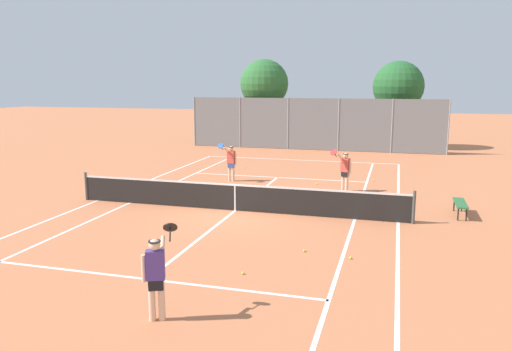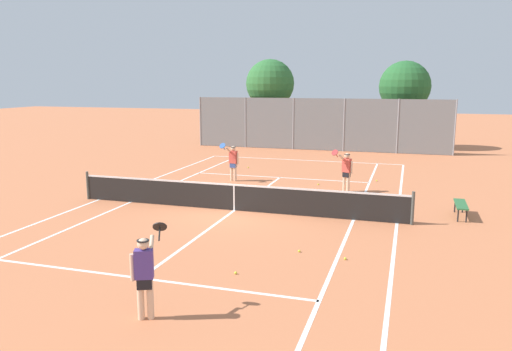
# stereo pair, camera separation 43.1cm
# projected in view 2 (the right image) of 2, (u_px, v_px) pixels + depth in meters

# --- Properties ---
(ground_plane) EXTENTS (120.00, 120.00, 0.00)m
(ground_plane) POSITION_uv_depth(u_px,v_px,m) (234.00, 211.00, 17.46)
(ground_plane) COLOR #C67047
(court_line_markings) EXTENTS (11.10, 23.90, 0.01)m
(court_line_markings) POSITION_uv_depth(u_px,v_px,m) (234.00, 210.00, 17.46)
(court_line_markings) COLOR white
(court_line_markings) RESTS_ON ground
(tennis_net) EXTENTS (12.00, 0.10, 1.07)m
(tennis_net) POSITION_uv_depth(u_px,v_px,m) (234.00, 196.00, 17.36)
(tennis_net) COLOR #474C47
(tennis_net) RESTS_ON ground
(player_near_side) EXTENTS (0.46, 0.88, 1.77)m
(player_near_side) POSITION_uv_depth(u_px,v_px,m) (145.00, 272.00, 9.34)
(player_near_side) COLOR beige
(player_near_side) RESTS_ON ground
(player_far_left) EXTENTS (0.74, 0.72, 1.77)m
(player_far_left) POSITION_uv_depth(u_px,v_px,m) (233.00, 161.00, 22.49)
(player_far_left) COLOR beige
(player_far_left) RESTS_ON ground
(player_far_right) EXTENTS (0.86, 0.68, 1.77)m
(player_far_right) POSITION_uv_depth(u_px,v_px,m) (346.00, 170.00, 20.25)
(player_far_right) COLOR beige
(player_far_right) RESTS_ON ground
(loose_tennis_ball_0) EXTENTS (0.07, 0.07, 0.07)m
(loose_tennis_ball_0) POSITION_uv_depth(u_px,v_px,m) (318.00, 184.00, 21.77)
(loose_tennis_ball_0) COLOR #D1DB33
(loose_tennis_ball_0) RESTS_ON ground
(loose_tennis_ball_1) EXTENTS (0.07, 0.07, 0.07)m
(loose_tennis_ball_1) POSITION_uv_depth(u_px,v_px,m) (377.00, 181.00, 22.57)
(loose_tennis_ball_1) COLOR #D1DB33
(loose_tennis_ball_1) RESTS_ON ground
(loose_tennis_ball_2) EXTENTS (0.07, 0.07, 0.07)m
(loose_tennis_ball_2) POSITION_uv_depth(u_px,v_px,m) (299.00, 251.00, 13.19)
(loose_tennis_ball_2) COLOR #D1DB33
(loose_tennis_ball_2) RESTS_ON ground
(loose_tennis_ball_3) EXTENTS (0.07, 0.07, 0.07)m
(loose_tennis_ball_3) POSITION_uv_depth(u_px,v_px,m) (236.00, 273.00, 11.69)
(loose_tennis_ball_3) COLOR #D1DB33
(loose_tennis_ball_3) RESTS_ON ground
(loose_tennis_ball_4) EXTENTS (0.07, 0.07, 0.07)m
(loose_tennis_ball_4) POSITION_uv_depth(u_px,v_px,m) (248.00, 167.00, 26.04)
(loose_tennis_ball_4) COLOR #D1DB33
(loose_tennis_ball_4) RESTS_ON ground
(loose_tennis_ball_5) EXTENTS (0.07, 0.07, 0.07)m
(loose_tennis_ball_5) POSITION_uv_depth(u_px,v_px,m) (345.00, 259.00, 12.63)
(loose_tennis_ball_5) COLOR #D1DB33
(loose_tennis_ball_5) RESTS_ON ground
(courtside_bench) EXTENTS (0.36, 1.50, 0.47)m
(courtside_bench) POSITION_uv_depth(u_px,v_px,m) (461.00, 205.00, 16.55)
(courtside_bench) COLOR #2D6638
(courtside_bench) RESTS_ON ground
(back_fence) EXTENTS (16.77, 0.08, 3.40)m
(back_fence) POSITION_uv_depth(u_px,v_px,m) (318.00, 124.00, 32.51)
(back_fence) COLOR gray
(back_fence) RESTS_ON ground
(tree_behind_left) EXTENTS (3.39, 3.39, 6.00)m
(tree_behind_left) POSITION_uv_depth(u_px,v_px,m) (269.00, 85.00, 35.03)
(tree_behind_left) COLOR brown
(tree_behind_left) RESTS_ON ground
(tree_behind_right) EXTENTS (3.36, 3.36, 5.81)m
(tree_behind_right) POSITION_uv_depth(u_px,v_px,m) (406.00, 88.00, 32.96)
(tree_behind_right) COLOR brown
(tree_behind_right) RESTS_ON ground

